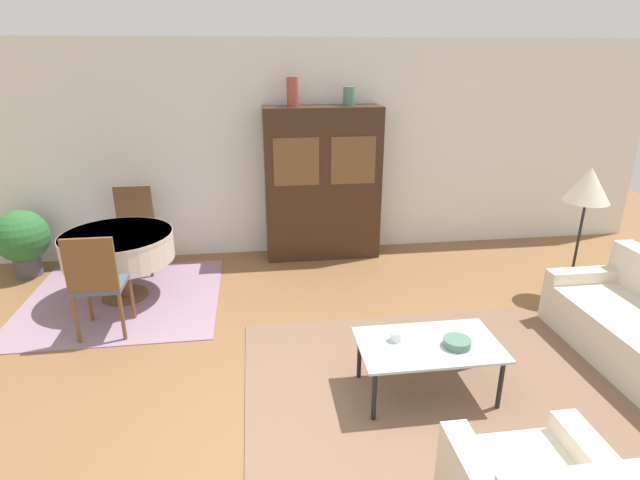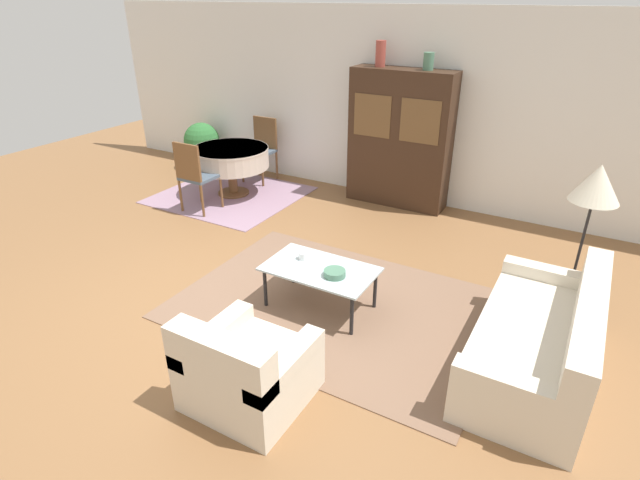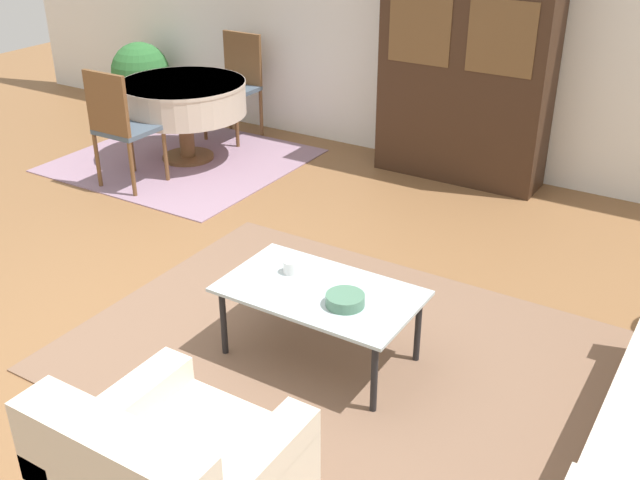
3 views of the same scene
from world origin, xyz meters
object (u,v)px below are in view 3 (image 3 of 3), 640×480
object	(u,v)px
bowl	(345,300)
potted_plant	(141,74)
coffee_table	(320,296)
dining_chair_near	(120,122)
display_cabinet	(466,69)
cup	(291,267)
dining_table	(183,98)
dining_chair_far	(237,79)

from	to	relation	value
bowl	potted_plant	bearing A→B (deg)	145.71
coffee_table	dining_chair_near	size ratio (longest dim) A/B	1.06
bowl	potted_plant	world-z (taller)	potted_plant
display_cabinet	cup	size ratio (longest dim) A/B	20.60
display_cabinet	dining_table	world-z (taller)	display_cabinet
display_cabinet	dining_chair_near	world-z (taller)	display_cabinet
cup	bowl	bearing A→B (deg)	-17.92
dining_table	potted_plant	size ratio (longest dim) A/B	1.42
dining_chair_near	display_cabinet	bearing A→B (deg)	36.87
dining_table	dining_chair_far	xyz separation A→B (m)	(0.00, 0.80, -0.00)
dining_chair_far	potted_plant	world-z (taller)	dining_chair_far
coffee_table	dining_chair_far	world-z (taller)	dining_chair_far
coffee_table	bowl	size ratio (longest dim) A/B	5.20
dining_chair_far	coffee_table	bearing A→B (deg)	133.92
dining_chair_near	potted_plant	xyz separation A→B (m)	(-1.28, 1.57, -0.12)
display_cabinet	potted_plant	size ratio (longest dim) A/B	2.38
display_cabinet	dining_chair_near	xyz separation A→B (m)	(-2.32, -1.74, -0.38)
cup	potted_plant	world-z (taller)	potted_plant
dining_table	cup	world-z (taller)	dining_table
dining_chair_far	bowl	size ratio (longest dim) A/B	4.90
coffee_table	dining_chair_near	xyz separation A→B (m)	(-2.72, 1.23, 0.18)
dining_chair_far	cup	distance (m)	3.71
coffee_table	dining_table	xyz separation A→B (m)	(-2.72, 2.03, 0.18)
dining_chair_far	dining_chair_near	bearing A→B (deg)	90.00
dining_chair_near	bowl	size ratio (longest dim) A/B	4.90
coffee_table	bowl	bearing A→B (deg)	-18.09
display_cabinet	dining_table	bearing A→B (deg)	-157.89
display_cabinet	cup	bearing A→B (deg)	-86.77
display_cabinet	dining_chair_near	bearing A→B (deg)	-143.13
dining_table	bowl	xyz separation A→B (m)	(2.92, -2.09, -0.11)
coffee_table	cup	distance (m)	0.26
dining_table	dining_chair_near	bearing A→B (deg)	-90.00
dining_chair_near	bowl	world-z (taller)	dining_chair_near
display_cabinet	potted_plant	xyz separation A→B (m)	(-3.60, -0.17, -0.50)
coffee_table	cup	xyz separation A→B (m)	(-0.24, 0.08, 0.08)
dining_chair_near	bowl	xyz separation A→B (m)	(2.92, -1.29, -0.11)
display_cabinet	bowl	bearing A→B (deg)	-78.92
cup	dining_chair_near	bearing A→B (deg)	155.06
potted_plant	dining_table	bearing A→B (deg)	-30.99
potted_plant	bowl	bearing A→B (deg)	-34.29
dining_table	dining_chair_near	distance (m)	0.80
dining_table	dining_chair_near	world-z (taller)	dining_chair_near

